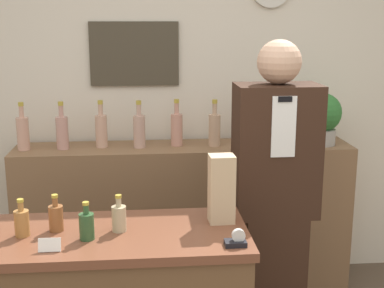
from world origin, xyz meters
The scene contains 19 objects.
back_wall centered at (0.00, 2.00, 1.35)m, with size 5.20×0.09×2.70m.
back_shelf centered at (0.07, 1.74, 0.51)m, with size 2.22×0.40×1.02m.
shopkeeper centered at (0.50, 1.01, 0.87)m, with size 0.44×0.28×1.74m.
potted_plant centered at (0.98, 1.70, 1.20)m, with size 0.26×0.26×0.35m.
paper_bag centered at (0.15, 0.62, 1.08)m, with size 0.12×0.10×0.32m.
tape_dispenser centered at (0.18, 0.35, 0.94)m, with size 0.09×0.06×0.07m.
price_card_right centered at (-0.58, 0.37, 0.95)m, with size 0.09×0.02×0.06m.
counter_bottle_1 centered at (-0.73, 0.54, 0.98)m, with size 0.06×0.06×0.17m.
counter_bottle_2 centered at (-0.59, 0.59, 0.98)m, with size 0.06×0.06×0.17m.
counter_bottle_3 centered at (-0.44, 0.48, 0.98)m, with size 0.06×0.06×0.17m.
counter_bottle_4 centered at (-0.31, 0.56, 0.98)m, with size 0.06×0.06×0.17m.
shelf_bottle_0 centered at (-0.96, 1.73, 1.13)m, with size 0.08×0.08×0.31m.
shelf_bottle_1 centered at (-0.71, 1.73, 1.13)m, with size 0.08×0.08×0.31m.
shelf_bottle_2 centered at (-0.47, 1.76, 1.13)m, with size 0.08×0.08×0.31m.
shelf_bottle_3 centered at (-0.22, 1.73, 1.13)m, with size 0.08×0.08×0.31m.
shelf_bottle_4 centered at (0.02, 1.76, 1.13)m, with size 0.08×0.08×0.31m.
shelf_bottle_5 centered at (0.27, 1.72, 1.13)m, with size 0.08×0.08×0.31m.
shelf_bottle_6 centered at (0.51, 1.75, 1.13)m, with size 0.08×0.08×0.31m.
shelf_bottle_7 centered at (0.76, 1.74, 1.13)m, with size 0.08×0.08×0.31m.
Camera 1 is at (-0.20, -1.68, 1.84)m, focal length 50.00 mm.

